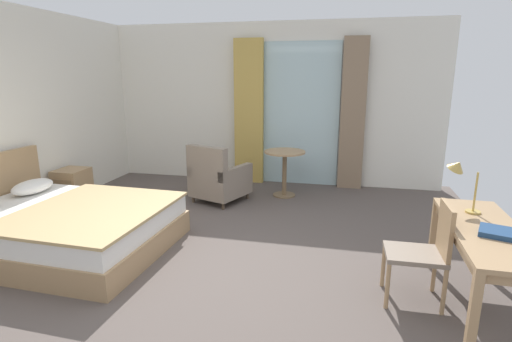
{
  "coord_description": "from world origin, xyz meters",
  "views": [
    {
      "loc": [
        1.33,
        -3.39,
        1.9
      ],
      "look_at": [
        0.42,
        0.63,
        0.9
      ],
      "focal_mm": 27.88,
      "sensor_mm": 36.0,
      "label": 1
    }
  ],
  "objects_px": {
    "bed": "(60,226)",
    "writing_desk": "(486,239)",
    "nightstand": "(73,187)",
    "desk_chair": "(426,248)",
    "closed_book": "(496,232)",
    "desk_lamp": "(460,172)",
    "armchair_by_window": "(218,179)",
    "round_cafe_table": "(285,163)"
  },
  "relations": [
    {
      "from": "bed",
      "to": "closed_book",
      "type": "relative_size",
      "value": 9.39
    },
    {
      "from": "bed",
      "to": "closed_book",
      "type": "height_order",
      "value": "bed"
    },
    {
      "from": "desk_lamp",
      "to": "closed_book",
      "type": "relative_size",
      "value": 1.93
    },
    {
      "from": "bed",
      "to": "nightstand",
      "type": "relative_size",
      "value": 4.19
    },
    {
      "from": "nightstand",
      "to": "desk_chair",
      "type": "distance_m",
      "value": 4.86
    },
    {
      "from": "nightstand",
      "to": "desk_lamp",
      "type": "distance_m",
      "value": 5.1
    },
    {
      "from": "bed",
      "to": "desk_chair",
      "type": "bearing_deg",
      "value": -3.7
    },
    {
      "from": "bed",
      "to": "closed_book",
      "type": "xyz_separation_m",
      "value": [
        4.19,
        -0.42,
        0.48
      ]
    },
    {
      "from": "desk_lamp",
      "to": "writing_desk",
      "type": "bearing_deg",
      "value": -75.85
    },
    {
      "from": "desk_lamp",
      "to": "armchair_by_window",
      "type": "relative_size",
      "value": 0.51
    },
    {
      "from": "desk_lamp",
      "to": "closed_book",
      "type": "height_order",
      "value": "desk_lamp"
    },
    {
      "from": "bed",
      "to": "desk_lamp",
      "type": "xyz_separation_m",
      "value": [
        4.05,
        0.18,
        0.79
      ]
    },
    {
      "from": "desk_chair",
      "to": "closed_book",
      "type": "height_order",
      "value": "desk_chair"
    },
    {
      "from": "bed",
      "to": "nightstand",
      "type": "height_order",
      "value": "bed"
    },
    {
      "from": "bed",
      "to": "round_cafe_table",
      "type": "distance_m",
      "value": 3.3
    },
    {
      "from": "bed",
      "to": "armchair_by_window",
      "type": "bearing_deg",
      "value": 59.34
    },
    {
      "from": "bed",
      "to": "desk_lamp",
      "type": "relative_size",
      "value": 4.87
    },
    {
      "from": "nightstand",
      "to": "desk_chair",
      "type": "xyz_separation_m",
      "value": [
        4.59,
        -1.58,
        0.21
      ]
    },
    {
      "from": "round_cafe_table",
      "to": "nightstand",
      "type": "bearing_deg",
      "value": -158.5
    },
    {
      "from": "writing_desk",
      "to": "armchair_by_window",
      "type": "xyz_separation_m",
      "value": [
        -2.98,
        2.29,
        -0.28
      ]
    },
    {
      "from": "nightstand",
      "to": "closed_book",
      "type": "xyz_separation_m",
      "value": [
        5.04,
        -1.76,
        0.47
      ]
    },
    {
      "from": "round_cafe_table",
      "to": "desk_lamp",
      "type": "bearing_deg",
      "value": -50.54
    },
    {
      "from": "nightstand",
      "to": "round_cafe_table",
      "type": "bearing_deg",
      "value": 21.5
    },
    {
      "from": "bed",
      "to": "writing_desk",
      "type": "bearing_deg",
      "value": -4.01
    },
    {
      "from": "nightstand",
      "to": "armchair_by_window",
      "type": "xyz_separation_m",
      "value": [
        2.04,
        0.66,
        0.07
      ]
    },
    {
      "from": "desk_chair",
      "to": "closed_book",
      "type": "bearing_deg",
      "value": -21.39
    },
    {
      "from": "nightstand",
      "to": "round_cafe_table",
      "type": "xyz_separation_m",
      "value": [
        2.98,
        1.17,
        0.26
      ]
    },
    {
      "from": "bed",
      "to": "desk_chair",
      "type": "height_order",
      "value": "bed"
    },
    {
      "from": "writing_desk",
      "to": "desk_lamp",
      "type": "relative_size",
      "value": 3.22
    },
    {
      "from": "desk_lamp",
      "to": "nightstand",
      "type": "bearing_deg",
      "value": 166.63
    },
    {
      "from": "writing_desk",
      "to": "closed_book",
      "type": "xyz_separation_m",
      "value": [
        0.02,
        -0.12,
        0.11
      ]
    },
    {
      "from": "bed",
      "to": "nightstand",
      "type": "bearing_deg",
      "value": 122.37
    },
    {
      "from": "desk_chair",
      "to": "desk_lamp",
      "type": "relative_size",
      "value": 1.85
    },
    {
      "from": "desk_chair",
      "to": "round_cafe_table",
      "type": "distance_m",
      "value": 3.2
    },
    {
      "from": "nightstand",
      "to": "round_cafe_table",
      "type": "distance_m",
      "value": 3.21
    },
    {
      "from": "writing_desk",
      "to": "armchair_by_window",
      "type": "relative_size",
      "value": 1.63
    },
    {
      "from": "desk_lamp",
      "to": "closed_book",
      "type": "xyz_separation_m",
      "value": [
        0.14,
        -0.59,
        -0.31
      ]
    },
    {
      "from": "desk_chair",
      "to": "bed",
      "type": "bearing_deg",
      "value": 176.3
    },
    {
      "from": "closed_book",
      "to": "armchair_by_window",
      "type": "bearing_deg",
      "value": 160.73
    },
    {
      "from": "armchair_by_window",
      "to": "round_cafe_table",
      "type": "xyz_separation_m",
      "value": [
        0.94,
        0.51,
        0.19
      ]
    },
    {
      "from": "bed",
      "to": "round_cafe_table",
      "type": "height_order",
      "value": "bed"
    },
    {
      "from": "armchair_by_window",
      "to": "desk_lamp",
      "type": "bearing_deg",
      "value": -32.52
    }
  ]
}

